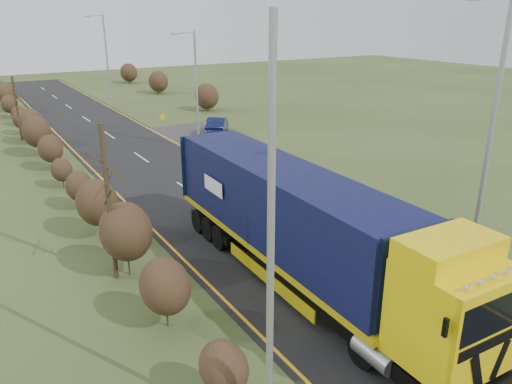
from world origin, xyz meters
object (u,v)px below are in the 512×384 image
object	(u,v)px
lorry	(302,225)
car_blue_sedan	(217,126)
streetlight_near	(488,136)
speed_sign	(260,157)
car_red_hatchback	(244,156)

from	to	relation	value
lorry	car_blue_sedan	xyz separation A→B (m)	(8.80, 24.03, -1.79)
lorry	streetlight_near	world-z (taller)	streetlight_near
car_blue_sedan	speed_sign	xyz separation A→B (m)	(-3.70, -12.84, 0.88)
streetlight_near	speed_sign	bearing A→B (deg)	90.60
car_blue_sedan	car_red_hatchback	bearing A→B (deg)	107.30
car_red_hatchback	car_blue_sedan	distance (m)	9.72
streetlight_near	speed_sign	world-z (taller)	streetlight_near
car_red_hatchback	car_blue_sedan	xyz separation A→B (m)	(2.77, 9.32, 0.05)
car_blue_sedan	streetlight_near	xyz separation A→B (m)	(-3.55, -27.22, 5.03)
speed_sign	car_red_hatchback	bearing A→B (deg)	75.26
lorry	car_blue_sedan	distance (m)	25.65
car_red_hatchback	speed_sign	distance (m)	3.76
car_red_hatchback	speed_sign	size ratio (longest dim) A/B	1.70
car_blue_sedan	speed_sign	distance (m)	13.40
car_red_hatchback	car_blue_sedan	size ratio (longest dim) A/B	0.90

